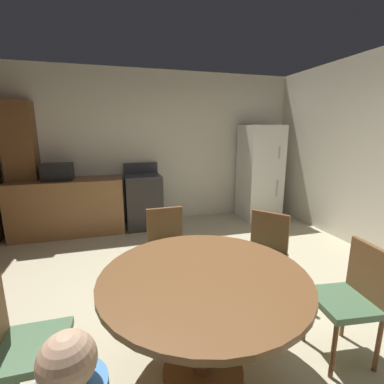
{
  "coord_description": "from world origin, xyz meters",
  "views": [
    {
      "loc": [
        -0.79,
        -2.01,
        1.66
      ],
      "look_at": [
        0.11,
        1.17,
        0.91
      ],
      "focal_mm": 25.41,
      "sensor_mm": 36.0,
      "label": 1
    }
  ],
  "objects_px": {
    "microwave": "(58,172)",
    "chair_west": "(17,343)",
    "chair_east": "(352,295)",
    "chair_northeast": "(264,251)",
    "chair_north": "(167,245)",
    "oven_range": "(144,201)",
    "refrigerator": "(260,172)",
    "dining_table": "(204,295)"
  },
  "relations": [
    {
      "from": "dining_table",
      "to": "chair_north",
      "type": "distance_m",
      "value": 1.1
    },
    {
      "from": "microwave",
      "to": "chair_west",
      "type": "bearing_deg",
      "value": -84.92
    },
    {
      "from": "chair_east",
      "to": "chair_west",
      "type": "distance_m",
      "value": 2.19
    },
    {
      "from": "microwave",
      "to": "chair_northeast",
      "type": "xyz_separation_m",
      "value": [
        2.23,
        -2.45,
        -0.53
      ]
    },
    {
      "from": "microwave",
      "to": "chair_west",
      "type": "relative_size",
      "value": 0.51
    },
    {
      "from": "oven_range",
      "to": "microwave",
      "type": "bearing_deg",
      "value": -179.84
    },
    {
      "from": "chair_north",
      "to": "chair_west",
      "type": "distance_m",
      "value": 1.52
    },
    {
      "from": "dining_table",
      "to": "chair_west",
      "type": "bearing_deg",
      "value": 179.48
    },
    {
      "from": "oven_range",
      "to": "microwave",
      "type": "relative_size",
      "value": 2.5
    },
    {
      "from": "microwave",
      "to": "dining_table",
      "type": "bearing_deg",
      "value": -66.34
    },
    {
      "from": "refrigerator",
      "to": "chair_north",
      "type": "bearing_deg",
      "value": -137.63
    },
    {
      "from": "microwave",
      "to": "chair_northeast",
      "type": "bearing_deg",
      "value": -47.7
    },
    {
      "from": "dining_table",
      "to": "chair_north",
      "type": "height_order",
      "value": "chair_north"
    },
    {
      "from": "chair_east",
      "to": "dining_table",
      "type": "bearing_deg",
      "value": 0.0
    },
    {
      "from": "chair_northeast",
      "to": "chair_east",
      "type": "xyz_separation_m",
      "value": [
        0.23,
        -0.82,
        0.0
      ]
    },
    {
      "from": "microwave",
      "to": "chair_east",
      "type": "relative_size",
      "value": 0.51
    },
    {
      "from": "oven_range",
      "to": "chair_northeast",
      "type": "xyz_separation_m",
      "value": [
        0.92,
        -2.46,
        0.03
      ]
    },
    {
      "from": "oven_range",
      "to": "microwave",
      "type": "xyz_separation_m",
      "value": [
        -1.31,
        -0.0,
        0.56
      ]
    },
    {
      "from": "chair_east",
      "to": "chair_northeast",
      "type": "bearing_deg",
      "value": -67.09
    },
    {
      "from": "chair_northeast",
      "to": "chair_north",
      "type": "xyz_separation_m",
      "value": [
        -0.89,
        0.41,
        0.0
      ]
    },
    {
      "from": "dining_table",
      "to": "chair_northeast",
      "type": "relative_size",
      "value": 1.54
    },
    {
      "from": "chair_north",
      "to": "refrigerator",
      "type": "bearing_deg",
      "value": 130.64
    },
    {
      "from": "dining_table",
      "to": "chair_northeast",
      "type": "height_order",
      "value": "chair_northeast"
    },
    {
      "from": "microwave",
      "to": "chair_west",
      "type": "xyz_separation_m",
      "value": [
        0.28,
        -3.13,
        -0.53
      ]
    },
    {
      "from": "refrigerator",
      "to": "chair_east",
      "type": "bearing_deg",
      "value": -108.22
    },
    {
      "from": "dining_table",
      "to": "refrigerator",
      "type": "bearing_deg",
      "value": 55.15
    },
    {
      "from": "refrigerator",
      "to": "chair_east",
      "type": "xyz_separation_m",
      "value": [
        -1.06,
        -3.23,
        -0.38
      ]
    },
    {
      "from": "refrigerator",
      "to": "chair_north",
      "type": "relative_size",
      "value": 2.02
    },
    {
      "from": "chair_northeast",
      "to": "chair_east",
      "type": "distance_m",
      "value": 0.85
    },
    {
      "from": "chair_northeast",
      "to": "chair_north",
      "type": "distance_m",
      "value": 0.98
    },
    {
      "from": "chair_northeast",
      "to": "refrigerator",
      "type": "bearing_deg",
      "value": -156.89
    },
    {
      "from": "dining_table",
      "to": "chair_west",
      "type": "height_order",
      "value": "chair_west"
    },
    {
      "from": "chair_west",
      "to": "chair_northeast",
      "type": "bearing_deg",
      "value": 19.57
    },
    {
      "from": "refrigerator",
      "to": "oven_range",
      "type": "bearing_deg",
      "value": 178.61
    },
    {
      "from": "refrigerator",
      "to": "chair_east",
      "type": "distance_m",
      "value": 3.42
    },
    {
      "from": "microwave",
      "to": "chair_east",
      "type": "height_order",
      "value": "microwave"
    },
    {
      "from": "oven_range",
      "to": "chair_northeast",
      "type": "height_order",
      "value": "oven_range"
    },
    {
      "from": "chair_northeast",
      "to": "chair_west",
      "type": "height_order",
      "value": "same"
    },
    {
      "from": "refrigerator",
      "to": "dining_table",
      "type": "distance_m",
      "value": 3.77
    },
    {
      "from": "chair_northeast",
      "to": "chair_west",
      "type": "relative_size",
      "value": 1.0
    },
    {
      "from": "refrigerator",
      "to": "chair_west",
      "type": "bearing_deg",
      "value": -136.53
    },
    {
      "from": "chair_northeast",
      "to": "chair_north",
      "type": "bearing_deg",
      "value": -63.44
    }
  ]
}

